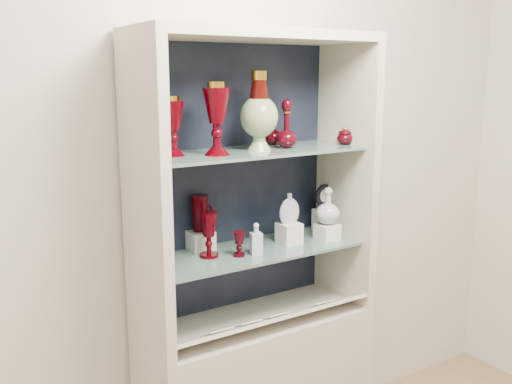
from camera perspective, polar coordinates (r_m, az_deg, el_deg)
wall_back at (r=2.50m, az=-2.73°, el=3.11°), size 3.50×0.02×2.80m
cabinet_back_panel at (r=2.48m, az=-2.36°, el=1.32°), size 0.98×0.02×1.15m
cabinet_side_left at (r=2.11m, az=-11.04°, el=-0.77°), size 0.04×0.40×1.15m
cabinet_side_right at (r=2.61m, az=8.91°, el=1.69°), size 0.04×0.40×1.15m
cabinet_top_cap at (r=2.29m, az=-0.00°, el=15.40°), size 1.00×0.40×0.04m
shelf_lower at (r=2.41m, az=-0.26°, el=-5.89°), size 0.92×0.34×0.01m
shelf_upper at (r=2.32m, az=-0.27°, el=4.06°), size 0.92×0.34×0.01m
label_ledge at (r=2.40m, az=1.45°, el=-12.69°), size 0.92×0.17×0.09m
label_card_0 at (r=2.55m, az=6.59°, el=-10.94°), size 0.10×0.06×0.03m
label_card_1 at (r=2.41m, az=1.98°, el=-12.22°), size 0.10×0.06×0.03m
label_card_2 at (r=2.28m, az=-3.74°, el=-13.68°), size 0.10×0.06×0.03m
label_card_3 at (r=2.35m, az=-0.77°, el=-12.94°), size 0.10×0.06×0.03m
pedestal_lamp_left at (r=2.17m, az=-8.26°, el=6.53°), size 0.09×0.09×0.22m
pedestal_lamp_right at (r=2.17m, az=-3.96°, el=7.31°), size 0.11×0.11×0.28m
enamel_urn at (r=2.30m, az=0.32°, el=8.09°), size 0.20×0.20×0.32m
ruby_decanter_a at (r=2.38m, az=3.09°, el=7.15°), size 0.10×0.10×0.23m
ruby_decanter_b at (r=2.48m, az=1.77°, el=6.83°), size 0.08×0.08×0.18m
lidded_bowl at (r=2.53m, az=8.88°, el=5.61°), size 0.08×0.08×0.08m
cobalt_goblet at (r=2.14m, az=-9.50°, el=-5.78°), size 0.10×0.10×0.17m
ruby_goblet_tall at (r=2.30m, az=-4.76°, el=-4.27°), size 0.10×0.10×0.18m
ruby_goblet_small at (r=2.31m, az=-1.70°, el=-5.21°), size 0.07×0.07×0.10m
riser_ruby_pitcher at (r=2.41m, az=-5.60°, el=-4.81°), size 0.10×0.10×0.08m
ruby_pitcher at (r=2.38m, az=-5.65°, el=-2.12°), size 0.12×0.09×0.15m
clear_square_bottle at (r=2.33m, az=0.01°, el=-4.69°), size 0.06×0.06×0.13m
riser_flat_flask at (r=2.49m, az=3.33°, el=-4.14°), size 0.09×0.09×0.09m
flat_flask at (r=2.46m, az=3.36°, el=-1.60°), size 0.10×0.05×0.14m
riser_clear_round_decanter at (r=2.56m, az=7.13°, el=-3.97°), size 0.09×0.09×0.07m
clear_round_decanter at (r=2.53m, az=7.20°, el=-1.47°), size 0.14×0.14×0.16m
riser_cameo_medallion at (r=2.71m, az=6.76°, el=-2.77°), size 0.08×0.08×0.10m
cameo_medallion at (r=2.68m, az=6.81°, el=-0.45°), size 0.11×0.05×0.12m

